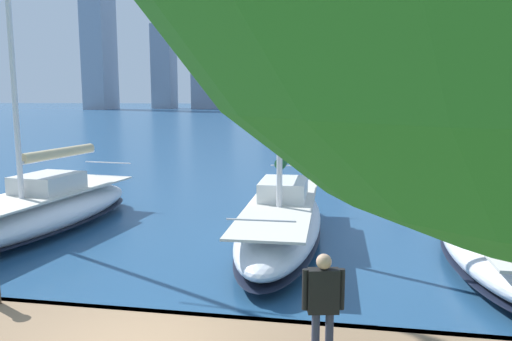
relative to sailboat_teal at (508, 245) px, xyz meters
The scene contains 5 objects.
city_skyline 152.37m from the sailboat_teal, 87.07° to the right, with size 163.96×24.90×54.99m.
sailboat_teal is the anchor object (origin of this frame).
sailboat_forest 5.92m from the sailboat_teal, 15.06° to the right, with size 2.44×9.24×12.53m.
sailboat_tan 13.47m from the sailboat_teal, ahead, with size 3.60×9.15×12.27m.
person_black_shirt 7.49m from the sailboat_teal, 55.54° to the left, with size 0.57×0.26×1.56m.
Camera 1 is at (-2.85, 6.35, 4.24)m, focal length 35.00 mm.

